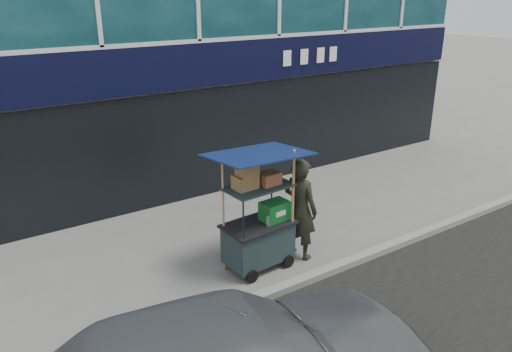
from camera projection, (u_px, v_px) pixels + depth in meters
ground at (316, 270)px, 8.33m from camera, size 80.00×80.00×0.00m
curb at (324, 273)px, 8.15m from camera, size 80.00×0.18×0.12m
vendor_cart at (259, 227)px, 8.19m from camera, size 1.62×1.19×2.09m
vendor_man at (300, 209)px, 8.47m from camera, size 0.60×0.75×1.80m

